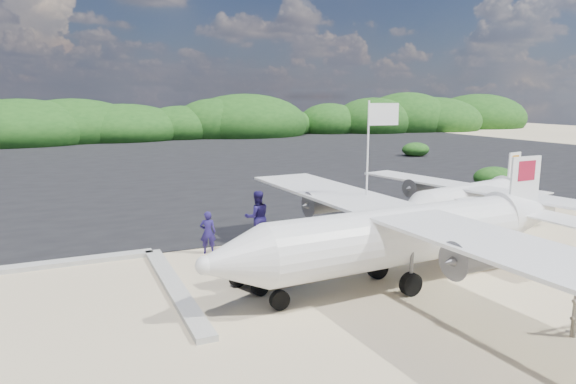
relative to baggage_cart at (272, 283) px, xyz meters
name	(u,v)px	position (x,y,z in m)	size (l,w,h in m)	color
ground	(342,283)	(1.84, -0.85, 0.00)	(160.00, 160.00, 0.00)	beige
asphalt_apron	(156,162)	(1.84, 29.15, 0.00)	(90.00, 50.00, 0.04)	#B2B2B2
vegetation_band	(121,139)	(1.84, 54.15, 0.00)	(124.00, 8.00, 4.40)	#B2B2B2
baggage_cart	(272,283)	(0.00, 0.00, 0.00)	(2.40, 1.37, 1.20)	blue
flagpole	(365,261)	(3.54, 0.64, 0.00)	(1.03, 0.43, 5.14)	white
signboard	(458,258)	(6.51, -0.40, 0.00)	(1.86, 0.17, 1.53)	brown
crew_a	(208,232)	(-0.90, 3.49, 0.73)	(0.54, 0.35, 1.47)	navy
crew_b	(257,217)	(1.08, 4.00, 0.97)	(0.94, 0.73, 1.93)	navy
aircraft_large	(381,157)	(20.67, 24.94, 0.00)	(14.47, 14.47, 4.34)	#B2B2B2
aircraft_small	(32,162)	(-7.40, 33.91, 0.00)	(7.94, 7.94, 2.86)	#B2B2B2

